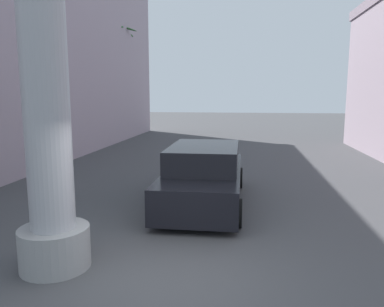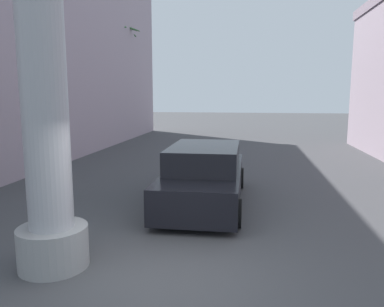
# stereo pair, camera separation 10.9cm
# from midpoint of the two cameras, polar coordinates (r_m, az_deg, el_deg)

# --- Properties ---
(ground_plane) EXTENTS (91.28, 91.28, 0.00)m
(ground_plane) POSITION_cam_midpoint_polar(r_m,az_deg,el_deg) (15.81, 3.88, -1.59)
(ground_plane) COLOR #424244
(car_lead) EXTENTS (2.07, 5.08, 1.56)m
(car_lead) POSITION_cam_midpoint_polar(r_m,az_deg,el_deg) (10.01, 2.22, -3.45)
(car_lead) COLOR black
(car_lead) RESTS_ON ground
(palm_tree_far_left) EXTENTS (2.92, 2.60, 7.44)m
(palm_tree_far_left) POSITION_cam_midpoint_polar(r_m,az_deg,el_deg) (25.54, -10.55, 13.17)
(palm_tree_far_left) COLOR brown
(palm_tree_far_left) RESTS_ON ground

